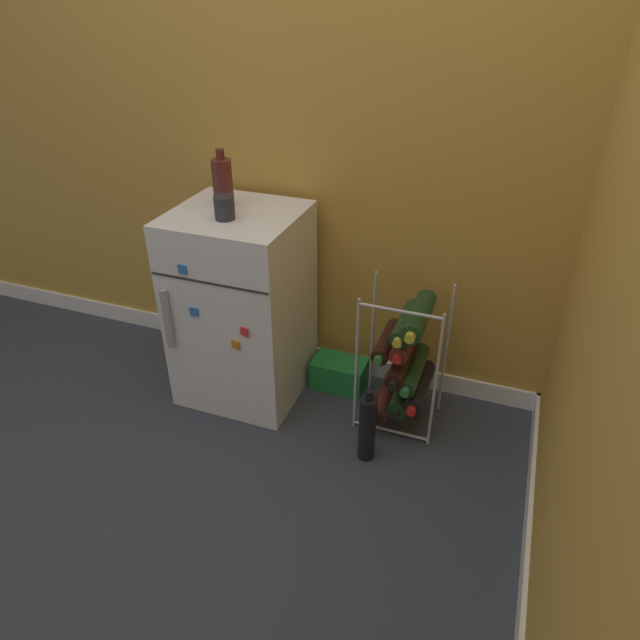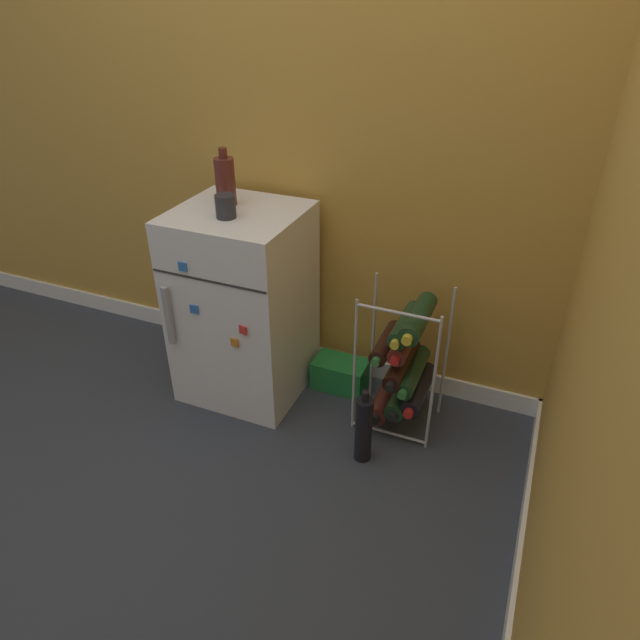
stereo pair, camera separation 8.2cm
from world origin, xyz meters
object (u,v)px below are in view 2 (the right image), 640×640
Objects in this scene: wine_rack at (404,364)px; fridge_top_cup at (226,206)px; soda_box at (340,374)px; fridge_top_bottle at (225,181)px; loose_bottle_floor at (364,429)px; mini_fridge at (244,305)px.

wine_rack is 6.94× the size of fridge_top_cup.
soda_box is 1.07× the size of fridge_top_bottle.
fridge_top_bottle is at bearing 177.45° from wine_rack.
fridge_top_cup is 0.27× the size of loose_bottle_floor.
fridge_top_cup reaches higher than loose_bottle_floor.
loose_bottle_floor is at bearing -22.98° from fridge_top_bottle.
wine_rack is 0.92m from fridge_top_cup.
loose_bottle_floor is (0.64, -0.18, -0.73)m from fridge_top_cup.
wine_rack is 0.31m from loose_bottle_floor.
fridge_top_cup reaches higher than wine_rack.
mini_fridge is 3.49× the size of soda_box.
fridge_top_bottle is (-0.78, 0.03, 0.64)m from wine_rack.
fridge_top_bottle reaches higher than fridge_top_cup.
soda_box is at bearing 11.02° from fridge_top_bottle.
mini_fridge reaches higher than soda_box.
mini_fridge reaches higher than loose_bottle_floor.
mini_fridge is 3.72× the size of fridge_top_bottle.
wine_rack is 0.41m from soda_box.
fridge_top_cup is (-0.00, -0.07, 0.46)m from mini_fridge.
loose_bottle_floor is at bearing -105.59° from wine_rack.
wine_rack is 1.01m from fridge_top_bottle.
fridge_top_bottle reaches higher than mini_fridge.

